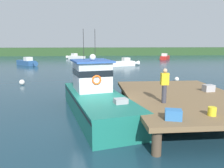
{
  "coord_description": "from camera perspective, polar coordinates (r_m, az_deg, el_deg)",
  "views": [
    {
      "loc": [
        -0.06,
        -11.38,
        3.99
      ],
      "look_at": [
        1.2,
        2.55,
        1.4
      ],
      "focal_mm": 35.78,
      "sensor_mm": 36.0,
      "label": 1
    }
  ],
  "objects": [
    {
      "name": "mooring_buoy_channel_marker",
      "position": [
        24.36,
        16.21,
        1.21
      ],
      "size": [
        0.47,
        0.47,
        0.47
      ],
      "primitive_type": "sphere",
      "color": "silver",
      "rests_on": "ground"
    },
    {
      "name": "mooring_buoy_outer",
      "position": [
        23.09,
        -22.02,
        0.41
      ],
      "size": [
        0.51,
        0.51,
        0.51
      ],
      "primitive_type": "sphere",
      "color": "silver",
      "rests_on": "ground"
    },
    {
      "name": "moored_boat_outer_mooring",
      "position": [
        39.16,
        3.08,
        5.37
      ],
      "size": [
        5.69,
        2.88,
        1.43
      ],
      "color": "white",
      "rests_on": "ground"
    },
    {
      "name": "far_shoreline",
      "position": [
        73.43,
        -5.17,
        8.29
      ],
      "size": [
        120.0,
        8.0,
        2.4
      ],
      "primitive_type": "cube",
      "color": "#284723",
      "rests_on": "ground"
    },
    {
      "name": "moored_boat_near_channel",
      "position": [
        55.65,
        13.31,
        6.64
      ],
      "size": [
        3.84,
        5.66,
        1.48
      ],
      "color": "red",
      "rests_on": "ground"
    },
    {
      "name": "moored_boat_mid_harbor",
      "position": [
        30.77,
        -3.71,
        4.0
      ],
      "size": [
        3.48,
        5.88,
        1.5
      ],
      "color": "white",
      "rests_on": "ground"
    },
    {
      "name": "crate_stack_mid_dock",
      "position": [
        14.12,
        23.44,
        -0.97
      ],
      "size": [
        0.66,
        0.52,
        0.39
      ],
      "primitive_type": "cube",
      "rotation": [
        0.0,
        0.0,
        0.15
      ],
      "color": "#9E9EA3",
      "rests_on": "dock"
    },
    {
      "name": "moored_boat_far_left",
      "position": [
        55.71,
        -9.32,
        6.77
      ],
      "size": [
        4.95,
        4.48,
        1.42
      ],
      "color": "white",
      "rests_on": "ground"
    },
    {
      "name": "ground_plane",
      "position": [
        12.06,
        -4.65,
        -8.87
      ],
      "size": [
        200.0,
        200.0,
        0.0
      ],
      "primitive_type": "plane",
      "color": "#193847"
    },
    {
      "name": "main_fishing_boat",
      "position": [
        12.83,
        -4.45,
        -2.99
      ],
      "size": [
        4.32,
        9.96,
        4.8
      ],
      "color": "#196B5B",
      "rests_on": "ground"
    },
    {
      "name": "crate_single_far",
      "position": [
        8.58,
        15.41,
        -7.55
      ],
      "size": [
        0.7,
        0.59,
        0.38
      ],
      "primitive_type": "cube",
      "rotation": [
        0.0,
        0.0,
        -0.28
      ],
      "color": "#3370B2",
      "rests_on": "dock"
    },
    {
      "name": "dock",
      "position": [
        12.71,
        17.49,
        -3.27
      ],
      "size": [
        6.0,
        9.0,
        1.2
      ],
      "color": "#4C3D2D",
      "rests_on": "ground"
    },
    {
      "name": "moored_boat_off_the_point",
      "position": [
        43.04,
        -20.84,
        5.18
      ],
      "size": [
        4.75,
        5.12,
        1.48
      ],
      "color": "#285184",
      "rests_on": "ground"
    },
    {
      "name": "deckhand_by_the_boat",
      "position": [
        10.67,
        13.26,
        -0.23
      ],
      "size": [
        0.36,
        0.22,
        1.63
      ],
      "color": "#383842",
      "rests_on": "dock"
    },
    {
      "name": "bait_bucket",
      "position": [
        9.56,
        24.21,
        -6.38
      ],
      "size": [
        0.32,
        0.32,
        0.34
      ],
      "primitive_type": "cylinder",
      "color": "yellow",
      "rests_on": "dock"
    }
  ]
}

